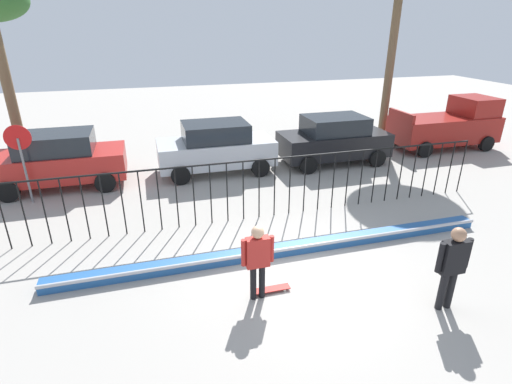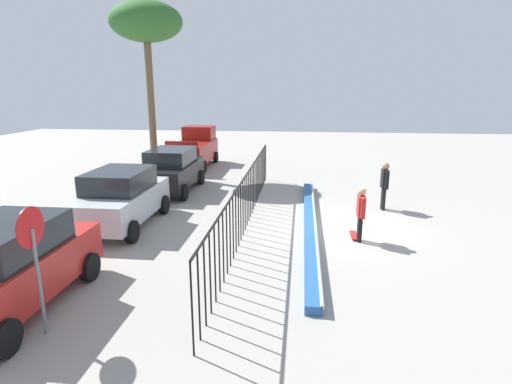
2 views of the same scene
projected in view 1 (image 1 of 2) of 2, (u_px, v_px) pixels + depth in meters
The scene contains 11 objects.
ground_plane at pixel (296, 274), 9.04m from camera, with size 60.00×60.00×0.00m, color #9E9991.
bowl_coping_ledge at pixel (283, 250), 9.77m from camera, with size 11.00×0.41×0.27m.
perimeter_fence at pixel (259, 182), 11.25m from camera, with size 14.04×0.04×1.79m.
skateboarder at pixel (258, 256), 7.87m from camera, with size 0.68×0.25×1.67m.
skateboard at pixel (272, 289), 8.43m from camera, with size 0.80×0.20×0.07m.
camera_operator at pixel (453, 261), 7.55m from camera, with size 0.73×0.27×1.81m.
parked_car_red at pixel (59, 160), 13.51m from camera, with size 4.30×2.12×1.90m.
parked_car_silver at pixel (216, 147), 14.86m from camera, with size 4.30×2.12×1.90m.
parked_car_black at pixel (334, 139), 15.86m from camera, with size 4.30×2.12×1.90m.
pickup_truck at pixel (448, 125), 17.76m from camera, with size 4.70×2.12×2.24m.
stop_sign at pixel (21, 154), 12.00m from camera, with size 0.76×0.07×2.50m.
Camera 1 is at (-2.95, -7.03, 5.28)m, focal length 27.80 mm.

